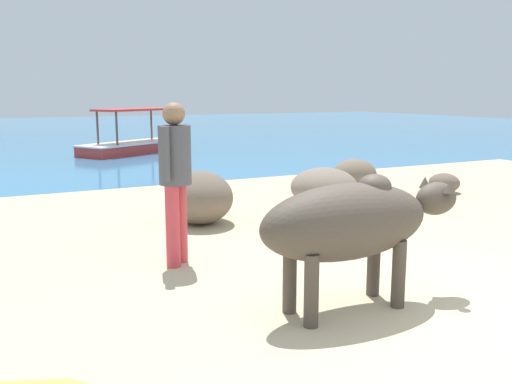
{
  "coord_description": "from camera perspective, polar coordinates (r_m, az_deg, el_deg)",
  "views": [
    {
      "loc": [
        -3.24,
        -2.96,
        1.75
      ],
      "look_at": [
        -0.21,
        3.0,
        0.55
      ],
      "focal_mm": 38.85,
      "sensor_mm": 36.0,
      "label": 1
    }
  ],
  "objects": [
    {
      "name": "person_standing",
      "position": [
        5.51,
        -8.32,
        2.11
      ],
      "size": [
        0.38,
        0.39,
        1.62
      ],
      "rotation": [
        0.0,
        0.0,
        2.38
      ],
      "color": "#CC3D47",
      "rests_on": "sand_beach"
    },
    {
      "name": "shore_rock_medium",
      "position": [
        7.35,
        -5.84,
        -0.55
      ],
      "size": [
        1.05,
        1.17,
        0.7
      ],
      "primitive_type": "ellipsoid",
      "rotation": [
        0.0,
        0.0,
        1.39
      ],
      "color": "#6B5B4C",
      "rests_on": "sand_beach"
    },
    {
      "name": "shore_rock_large",
      "position": [
        10.17,
        18.8,
        0.9
      ],
      "size": [
        0.56,
        0.58,
        0.34
      ],
      "primitive_type": "ellipsoid",
      "rotation": [
        0.0,
        0.0,
        1.67
      ],
      "color": "#6B5B4C",
      "rests_on": "sand_beach"
    },
    {
      "name": "shore_rock_flat",
      "position": [
        9.76,
        10.04,
        1.65
      ],
      "size": [
        1.01,
        0.86,
        0.59
      ],
      "primitive_type": "ellipsoid",
      "rotation": [
        0.0,
        0.0,
        0.19
      ],
      "color": "#756651",
      "rests_on": "sand_beach"
    },
    {
      "name": "shore_rock_small",
      "position": [
        8.46,
        7.03,
        0.49
      ],
      "size": [
        1.43,
        1.44,
        0.6
      ],
      "primitive_type": "ellipsoid",
      "rotation": [
        0.0,
        0.0,
        0.97
      ],
      "color": "gray",
      "rests_on": "sand_beach"
    },
    {
      "name": "cow",
      "position": [
        4.4,
        9.85,
        -3.07
      ],
      "size": [
        1.9,
        0.58,
        1.08
      ],
      "rotation": [
        0.0,
        0.0,
        0.01
      ],
      "color": "#4C4238",
      "rests_on": "sand_beach"
    },
    {
      "name": "sand_beach",
      "position": [
        4.72,
        19.61,
        -11.92
      ],
      "size": [
        18.0,
        14.0,
        0.04
      ],
      "primitive_type": "cube",
      "color": "#CCB78E",
      "rests_on": "ground"
    },
    {
      "name": "boat_red",
      "position": [
        16.77,
        -12.27,
        4.93
      ],
      "size": [
        3.76,
        2.84,
        1.29
      ],
      "rotation": [
        0.0,
        0.0,
        0.52
      ],
      "color": "#C63833",
      "rests_on": "water_surface"
    },
    {
      "name": "water_surface",
      "position": [
        25.23,
        -19.57,
        5.59
      ],
      "size": [
        60.0,
        36.0,
        0.03
      ],
      "primitive_type": "cube",
      "color": "teal",
      "rests_on": "ground"
    }
  ]
}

